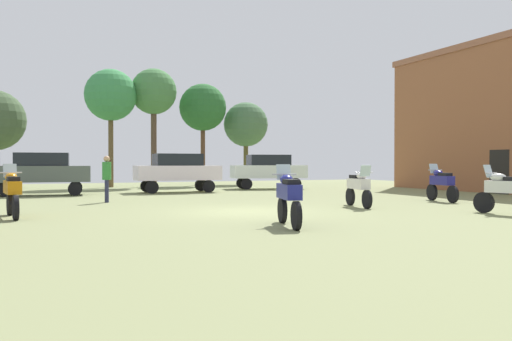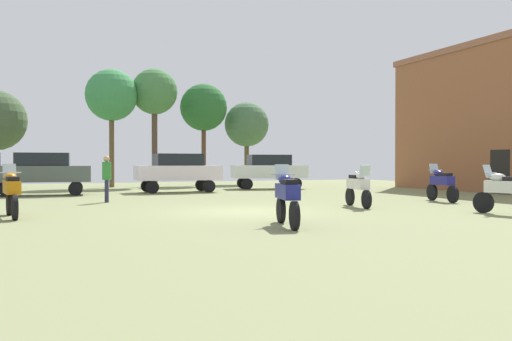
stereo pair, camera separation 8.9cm
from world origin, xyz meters
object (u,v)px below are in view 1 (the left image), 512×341
tree_1 (154,93)px  tree_6 (111,96)px  car_3 (42,171)px  motorcycle_5 (12,191)px  car_1 (177,170)px  person_2 (107,175)px  car_2 (268,169)px  motorcycle_1 (442,183)px  motorcycle_8 (506,190)px  tree_3 (246,125)px  motorcycle_2 (289,196)px  tree_2 (203,108)px  motorcycle_9 (359,186)px

tree_1 → tree_6: tree_1 is taller
car_3 → motorcycle_5: bearing=179.8°
car_1 → person_2: car_1 is taller
motorcycle_5 → car_2: (13.39, 12.27, 0.43)m
motorcycle_1 → motorcycle_8: 5.32m
motorcycle_1 → car_2: bearing=109.6°
tree_1 → tree_3: (6.89, 1.16, -1.79)m
car_2 → car_3: 12.52m
motorcycle_1 → tree_1: bearing=123.1°
motorcycle_2 → tree_2: 24.53m
motorcycle_8 → car_2: bearing=76.4°
person_2 → tree_2: 16.68m
tree_3 → motorcycle_9: bearing=-100.7°
car_2 → tree_3: tree_3 is taller
car_3 → tree_3: (13.74, 8.60, 3.08)m
car_1 → person_2: bearing=144.5°
motorcycle_1 → car_1: size_ratio=0.49×
motorcycle_5 → motorcycle_9: (10.96, -0.75, -0.02)m
car_1 → tree_1: 8.85m
motorcycle_9 → person_2: size_ratio=1.16×
motorcycle_5 → motorcycle_8: (13.43, -4.76, -0.02)m
person_2 → motorcycle_1: bearing=-98.4°
motorcycle_5 → tree_1: 20.35m
car_1 → tree_2: bearing=-24.6°
tree_3 → motorcycle_2: bearing=-109.5°
tree_6 → tree_1: bearing=3.2°
car_2 → tree_1: size_ratio=0.60×
motorcycle_2 → tree_2: bearing=91.1°
motorcycle_8 → tree_3: size_ratio=0.35×
car_2 → motorcycle_9: bearing=179.8°
tree_2 → motorcycle_8: bearing=-85.0°
motorcycle_1 → motorcycle_8: (-2.02, -4.93, -0.01)m
tree_3 → tree_6: bearing=-172.2°
car_1 → tree_6: (-2.38, 7.23, 4.55)m
car_1 → car_3: size_ratio=0.97×
tree_6 → motorcycle_1: bearing=-59.7°
car_2 → car_3: (-12.41, -1.69, 0.00)m
car_2 → tree_2: size_ratio=0.66×
car_1 → car_2: same height
motorcycle_2 → tree_2: size_ratio=0.31×
car_1 → tree_2: tree_2 is taller
motorcycle_5 → motorcycle_9: size_ratio=1.07×
motorcycle_1 → tree_2: size_ratio=0.30×
motorcycle_2 → motorcycle_9: size_ratio=1.01×
motorcycle_1 → motorcycle_2: motorcycle_2 is taller
motorcycle_5 → car_1: 13.02m
motorcycle_1 → tree_2: (-4.08, 18.57, 4.56)m
car_3 → car_1: bearing=-84.4°
person_2 → tree_2: size_ratio=0.26×
motorcycle_8 → tree_6: 24.62m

